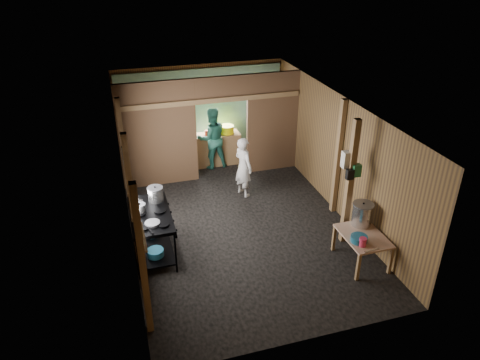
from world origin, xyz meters
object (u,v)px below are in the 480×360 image
object	(u,v)px
prep_table	(361,248)
pink_bucket	(363,242)
gas_range	(152,233)
stove_pot_large	(156,195)
cook	(243,167)
stock_pot	(362,215)
yellow_tub	(227,129)

from	to	relation	value
prep_table	pink_bucket	distance (m)	0.51
gas_range	stove_pot_large	size ratio (longest dim) A/B	4.93
prep_table	cook	size ratio (longest dim) A/B	0.69
stock_pot	yellow_tub	size ratio (longest dim) A/B	1.27
prep_table	yellow_tub	xyz separation A→B (m)	(-1.25, 4.97, 0.66)
gas_range	stove_pot_large	distance (m)	0.75
stock_pot	yellow_tub	distance (m)	4.83
stove_pot_large	cook	world-z (taller)	cook
stock_pot	stove_pot_large	bearing A→B (deg)	158.31
gas_range	cook	xyz separation A→B (m)	(2.35, 1.73, 0.27)
stock_pot	yellow_tub	bearing A→B (deg)	106.81
stove_pot_large	stock_pot	distance (m)	3.97
pink_bucket	yellow_tub	world-z (taller)	yellow_tub
stove_pot_large	yellow_tub	xyz separation A→B (m)	(2.29, 3.16, -0.09)
stock_pot	cook	distance (m)	3.14
cook	stock_pot	bearing A→B (deg)	-174.55
stock_pot	cook	bearing A→B (deg)	118.63
pink_bucket	yellow_tub	bearing A→B (deg)	101.47
gas_range	prep_table	bearing A→B (deg)	-20.35
stove_pot_large	stock_pot	xyz separation A→B (m)	(3.68, -1.46, -0.24)
gas_range	stock_pot	distance (m)	4.00
stove_pot_large	yellow_tub	size ratio (longest dim) A/B	0.84
stove_pot_large	gas_range	bearing A→B (deg)	-111.49
prep_table	stock_pot	distance (m)	0.63
yellow_tub	stock_pot	bearing A→B (deg)	-73.19
gas_range	prep_table	xyz separation A→B (m)	(3.71, -1.38, -0.16)
cook	yellow_tub	bearing A→B (deg)	-26.52
cook	gas_range	bearing A→B (deg)	103.14
stove_pot_large	cook	bearing A→B (deg)	30.73
gas_range	prep_table	size ratio (longest dim) A/B	1.53
pink_bucket	stock_pot	bearing A→B (deg)	62.22
gas_range	stock_pot	size ratio (longest dim) A/B	3.26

